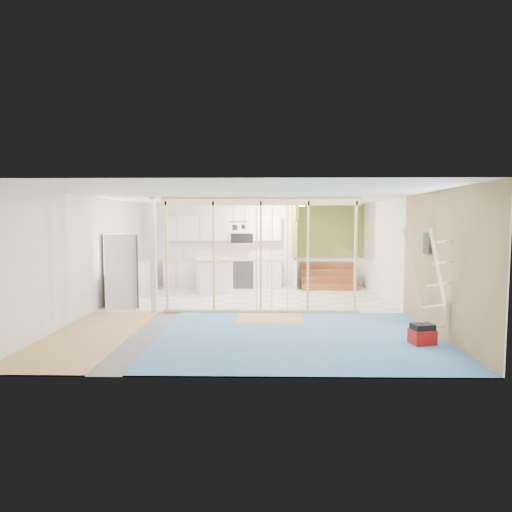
{
  "coord_description": "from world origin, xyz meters",
  "views": [
    {
      "loc": [
        0.36,
        -9.46,
        2.04
      ],
      "look_at": [
        0.18,
        0.6,
        1.24
      ],
      "focal_mm": 30.0,
      "sensor_mm": 36.0,
      "label": 1
    }
  ],
  "objects_px": {
    "fridge": "(121,270)",
    "island": "(214,276)",
    "toolbox": "(422,335)",
    "ladder": "(432,285)"
  },
  "relations": [
    {
      "from": "ladder",
      "to": "fridge",
      "type": "bearing_deg",
      "value": 166.5
    },
    {
      "from": "fridge",
      "to": "toolbox",
      "type": "bearing_deg",
      "value": -49.82
    },
    {
      "from": "fridge",
      "to": "island",
      "type": "xyz_separation_m",
      "value": [
        2.01,
        1.98,
        -0.38
      ]
    },
    {
      "from": "fridge",
      "to": "toolbox",
      "type": "height_order",
      "value": "fridge"
    },
    {
      "from": "island",
      "to": "toolbox",
      "type": "distance_m",
      "value": 6.57
    },
    {
      "from": "island",
      "to": "toolbox",
      "type": "height_order",
      "value": "island"
    },
    {
      "from": "fridge",
      "to": "ladder",
      "type": "bearing_deg",
      "value": -48.23
    },
    {
      "from": "toolbox",
      "to": "fridge",
      "type": "bearing_deg",
      "value": 140.44
    },
    {
      "from": "toolbox",
      "to": "island",
      "type": "bearing_deg",
      "value": 116.26
    },
    {
      "from": "fridge",
      "to": "island",
      "type": "height_order",
      "value": "fridge"
    }
  ]
}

